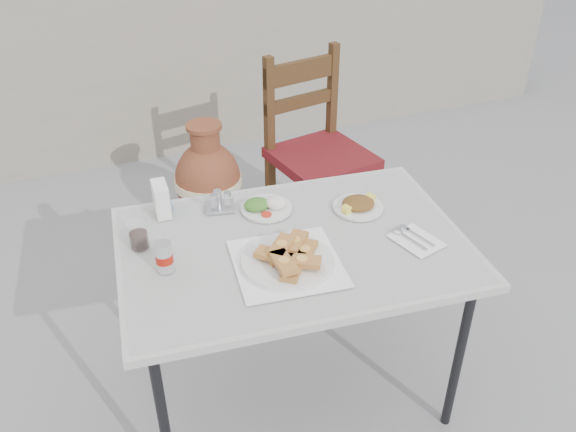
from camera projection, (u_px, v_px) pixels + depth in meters
name	position (u px, v px, depth m)	size (l,w,h in m)	color
ground	(315.00, 396.00, 2.55)	(80.00, 80.00, 0.00)	slate
cafe_table	(293.00, 254.00, 2.21)	(1.31, 0.95, 0.76)	black
pide_plate	(287.00, 256.00, 2.06)	(0.40, 0.40, 0.07)	white
salad_rice_plate	(266.00, 206.00, 2.36)	(0.20, 0.20, 0.05)	silver
salad_chopped_plate	(358.00, 205.00, 2.36)	(0.20, 0.20, 0.04)	silver
soda_can	(164.00, 257.00, 2.02)	(0.06, 0.06, 0.11)	silver
cola_glass	(139.00, 237.00, 2.14)	(0.07, 0.07, 0.10)	white
napkin_holder	(161.00, 199.00, 2.31)	(0.07, 0.11, 0.13)	white
condiment_caddy	(220.00, 203.00, 2.36)	(0.13, 0.11, 0.08)	silver
cutlery_napkin	(413.00, 238.00, 2.20)	(0.18, 0.20, 0.01)	white
chair	(317.00, 152.00, 3.23)	(0.55, 0.55, 1.05)	#39250F
terracotta_urn	(208.00, 182.00, 3.44)	(0.38, 0.38, 0.66)	brown
back_wall	(173.00, 67.00, 4.17)	(6.00, 0.25, 1.20)	gray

